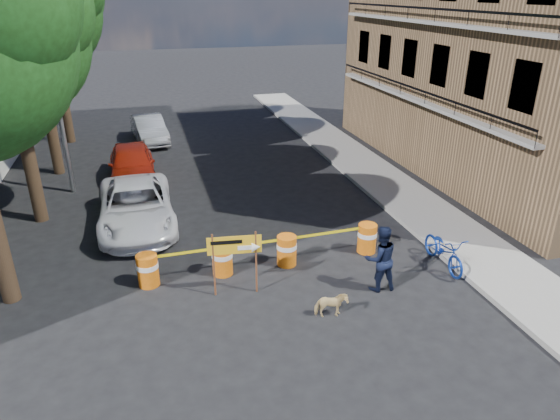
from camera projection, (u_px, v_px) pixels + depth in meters
ground at (287, 302)px, 12.75m from camera, size 120.00×120.00×0.00m
sidewalk_east at (396, 191)px, 19.51m from camera, size 2.40×40.00×0.15m
apartment_building at (516, 24)px, 20.28m from camera, size 8.00×16.00×12.00m
tree_mid_a at (5, 37)px, 14.82m from camera, size 5.25×5.00×8.68m
tree_mid_b at (30, 6)px, 18.93m from camera, size 5.67×5.40×9.62m
tree_far at (50, 14)px, 23.54m from camera, size 5.04×4.80×8.84m
streetlamp at (55, 78)px, 17.88m from camera, size 1.25×0.18×8.00m
barrel_far_left at (148, 270)px, 13.28m from camera, size 0.58×0.58×0.90m
barrel_mid_left at (222, 259)px, 13.81m from camera, size 0.58×0.58×0.90m
barrel_mid_right at (287, 250)px, 14.29m from camera, size 0.58×0.58×0.90m
barrel_far_right at (367, 238)px, 14.99m from camera, size 0.58×0.58×0.90m
detour_sign at (241, 249)px, 12.59m from camera, size 1.37×0.33×1.77m
pedestrian at (380, 258)px, 12.94m from camera, size 0.91×0.72×1.83m
bicycle at (446, 235)px, 13.98m from camera, size 0.72×1.06×1.99m
dog at (331, 305)px, 12.03m from camera, size 0.82×0.45×0.66m
suv_white at (136, 206)px, 16.54m from camera, size 2.45×5.19×1.43m
sedan_red at (132, 164)px, 20.37m from camera, size 1.90×4.50×1.52m
sedan_silver at (149, 129)px, 25.78m from camera, size 1.92×4.20×1.33m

